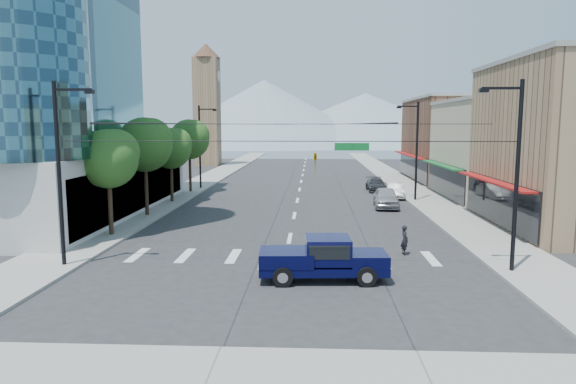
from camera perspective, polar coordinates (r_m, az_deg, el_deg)
name	(u,v)px	position (r m, az deg, el deg)	size (l,w,h in m)	color
ground	(284,265)	(25.97, -0.40, -8.06)	(160.00, 160.00, 0.00)	#28282B
sidewalk_left	(208,179)	(66.70, -8.84, 1.48)	(4.00, 120.00, 0.15)	gray
sidewalk_right	(396,180)	(66.20, 11.96, 1.36)	(4.00, 120.00, 0.15)	gray
sidewalk_cross	(260,382)	(14.76, -3.13, -20.34)	(28.00, 4.00, 0.15)	gray
shop_mid	(512,151)	(52.46, 23.60, 4.18)	(12.00, 14.00, 9.00)	tan
shop_far	(462,141)	(67.63, 18.81, 5.43)	(12.00, 18.00, 10.00)	brown
clock_tower	(207,103)	(88.88, -8.99, 9.78)	(4.80, 4.80, 20.40)	#8C6B4C
mountain_left	(264,113)	(175.79, -2.63, 8.80)	(80.00, 80.00, 22.00)	gray
mountain_right	(365,119)	(185.93, 8.58, 8.04)	(90.00, 90.00, 18.00)	gray
tree_near	(111,157)	(33.54, -19.09, 3.71)	(3.65, 3.64, 6.71)	black
tree_midnear	(147,143)	(40.09, -15.42, 5.27)	(4.09, 4.09, 7.52)	black
tree_midfar	(172,147)	(46.81, -12.73, 4.90)	(3.65, 3.64, 6.71)	black
tree_far	(191,138)	(53.57, -10.75, 5.90)	(4.09, 4.09, 7.52)	black
signal_rig	(287,174)	(24.12, -0.09, 1.97)	(21.80, 0.20, 9.00)	black
lamp_pole_nw	(201,144)	(56.32, -9.65, 5.33)	(2.00, 0.25, 9.00)	black
lamp_pole_ne	(415,147)	(47.93, 13.96, 4.85)	(2.00, 0.25, 9.00)	black
pickup_truck	(323,258)	(23.29, 3.86, -7.30)	(5.93, 2.53, 1.97)	#060832
pedestrian	(405,240)	(28.41, 12.84, -5.22)	(0.59, 0.38, 1.61)	black
parked_car_near	(386,198)	(44.08, 10.83, -0.61)	(2.01, 4.99, 1.70)	#A4A4A8
parked_car_mid	(395,190)	(50.06, 11.83, 0.17)	(1.53, 4.38, 1.44)	silver
parked_car_far	(376,185)	(54.89, 9.76, 0.81)	(1.89, 4.65, 1.35)	#2B2A2D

